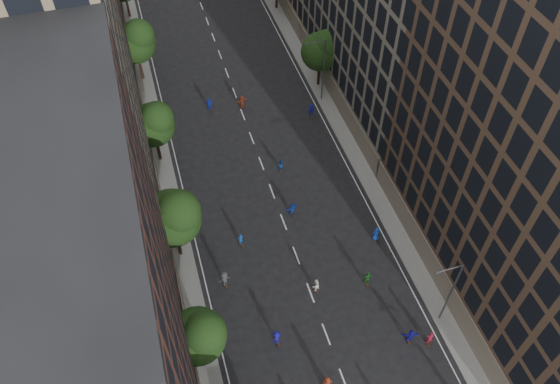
# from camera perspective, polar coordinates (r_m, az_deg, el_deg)

# --- Properties ---
(ground) EXTENTS (240.00, 240.00, 0.00)m
(ground) POSITION_cam_1_polar(r_m,az_deg,el_deg) (66.68, -2.87, 5.38)
(ground) COLOR black
(ground) RESTS_ON ground
(sidewalk_left) EXTENTS (4.00, 105.00, 0.15)m
(sidewalk_left) POSITION_cam_1_polar(r_m,az_deg,el_deg) (71.36, -13.87, 7.37)
(sidewalk_left) COLOR slate
(sidewalk_left) RESTS_ON ground
(sidewalk_right) EXTENTS (4.00, 105.00, 0.15)m
(sidewalk_right) POSITION_cam_1_polar(r_m,az_deg,el_deg) (74.81, 4.72, 11.04)
(sidewalk_right) COLOR slate
(sidewalk_right) RESTS_ON ground
(bldg_left_a) EXTENTS (14.00, 22.00, 30.00)m
(bldg_left_a) POSITION_cam_1_polar(r_m,az_deg,el_deg) (36.94, -21.77, -14.26)
(bldg_left_a) COLOR #4F291E
(bldg_left_a) RESTS_ON ground
(bldg_left_b) EXTENTS (14.00, 26.00, 34.00)m
(bldg_left_b) POSITION_cam_1_polar(r_m,az_deg,el_deg) (51.81, -23.27, 10.71)
(bldg_left_b) COLOR #837156
(bldg_left_b) RESTS_ON ground
(tree_left_1) EXTENTS (4.80, 4.80, 8.21)m
(tree_left_1) POSITION_cam_1_polar(r_m,az_deg,el_deg) (45.62, -8.40, -14.57)
(tree_left_1) COLOR black
(tree_left_1) RESTS_ON ground
(tree_left_2) EXTENTS (5.60, 5.60, 9.45)m
(tree_left_2) POSITION_cam_1_polar(r_m,az_deg,el_deg) (51.57, -11.00, -2.50)
(tree_left_2) COLOR black
(tree_left_2) RESTS_ON ground
(tree_left_3) EXTENTS (5.00, 5.00, 8.58)m
(tree_left_3) POSITION_cam_1_polar(r_m,az_deg,el_deg) (61.80, -13.04, 7.03)
(tree_left_3) COLOR black
(tree_left_3) RESTS_ON ground
(tree_left_4) EXTENTS (5.40, 5.40, 9.08)m
(tree_left_4) POSITION_cam_1_polar(r_m,az_deg,el_deg) (74.51, -14.80, 15.06)
(tree_left_4) COLOR black
(tree_left_4) RESTS_ON ground
(tree_right_a) EXTENTS (5.00, 5.00, 8.39)m
(tree_right_a) POSITION_cam_1_polar(r_m,az_deg,el_deg) (71.60, 4.43, 14.63)
(tree_right_a) COLOR black
(tree_right_a) RESTS_ON ground
(streetlamp_near) EXTENTS (2.64, 0.22, 9.06)m
(streetlamp_near) POSITION_cam_1_polar(r_m,az_deg,el_deg) (49.73, 17.32, -9.80)
(streetlamp_near) COLOR #595B60
(streetlamp_near) RESTS_ON ground
(streetlamp_far) EXTENTS (2.64, 0.22, 9.06)m
(streetlamp_far) POSITION_cam_1_polar(r_m,az_deg,el_deg) (69.40, 4.40, 12.90)
(streetlamp_far) COLOR #595B60
(streetlamp_far) RESTS_ON ground
(skater_3) EXTENTS (1.28, 1.02, 1.73)m
(skater_3) POSITION_cam_1_polar(r_m,az_deg,el_deg) (50.26, -0.36, -15.01)
(skater_3) COLOR #171191
(skater_3) RESTS_ON ground
(skater_5) EXTENTS (1.66, 0.87, 1.71)m
(skater_5) POSITION_cam_1_polar(r_m,az_deg,el_deg) (51.67, 13.46, -14.45)
(skater_5) COLOR #1B14A9
(skater_5) RESTS_ON ground
(skater_6) EXTENTS (0.99, 0.72, 1.85)m
(skater_6) POSITION_cam_1_polar(r_m,az_deg,el_deg) (48.71, 4.96, -19.30)
(skater_6) COLOR maroon
(skater_6) RESTS_ON ground
(skater_7) EXTENTS (0.74, 0.56, 1.82)m
(skater_7) POSITION_cam_1_polar(r_m,az_deg,el_deg) (51.94, 15.37, -14.50)
(skater_7) COLOR maroon
(skater_7) RESTS_ON ground
(skater_8) EXTENTS (0.99, 0.89, 1.68)m
(skater_8) POSITION_cam_1_polar(r_m,az_deg,el_deg) (52.96, 3.74, -9.72)
(skater_8) COLOR white
(skater_8) RESTS_ON ground
(skater_9) EXTENTS (1.33, 0.91, 1.90)m
(skater_9) POSITION_cam_1_polar(r_m,az_deg,el_deg) (53.35, -5.82, -9.05)
(skater_9) COLOR #3A393E
(skater_9) RESTS_ON ground
(skater_10) EXTENTS (1.09, 0.49, 1.83)m
(skater_10) POSITION_cam_1_polar(r_m,az_deg,el_deg) (53.84, 9.13, -8.90)
(skater_10) COLOR #1E6522
(skater_10) RESTS_ON ground
(skater_11) EXTENTS (1.59, 0.92, 1.63)m
(skater_11) POSITION_cam_1_polar(r_m,az_deg,el_deg) (58.29, 1.28, -1.81)
(skater_11) COLOR #163AB7
(skater_11) RESTS_ON ground
(skater_12) EXTENTS (0.99, 0.82, 1.74)m
(skater_12) POSITION_cam_1_polar(r_m,az_deg,el_deg) (57.06, 10.03, -4.35)
(skater_12) COLOR #163DB5
(skater_12) RESTS_ON ground
(skater_13) EXTENTS (0.66, 0.53, 1.56)m
(skater_13) POSITION_cam_1_polar(r_m,az_deg,el_deg) (56.03, -4.13, -4.99)
(skater_13) COLOR #1448A2
(skater_13) RESTS_ON ground
(skater_14) EXTENTS (0.81, 0.67, 1.55)m
(skater_14) POSITION_cam_1_polar(r_m,az_deg,el_deg) (62.63, 0.01, 2.82)
(skater_14) COLOR #124296
(skater_14) RESTS_ON ground
(skater_15) EXTENTS (1.13, 0.71, 1.67)m
(skater_15) POSITION_cam_1_polar(r_m,az_deg,el_deg) (69.55, 3.26, 8.50)
(skater_15) COLOR #14139C
(skater_15) RESTS_ON ground
(skater_16) EXTENTS (1.20, 0.77, 1.89)m
(skater_16) POSITION_cam_1_polar(r_m,az_deg,el_deg) (70.71, -7.37, 9.05)
(skater_16) COLOR #1633BA
(skater_16) RESTS_ON ground
(skater_17) EXTENTS (1.69, 0.95, 1.74)m
(skater_17) POSITION_cam_1_polar(r_m,az_deg,el_deg) (70.82, -3.96, 9.37)
(skater_17) COLOR #9A3419
(skater_17) RESTS_ON ground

